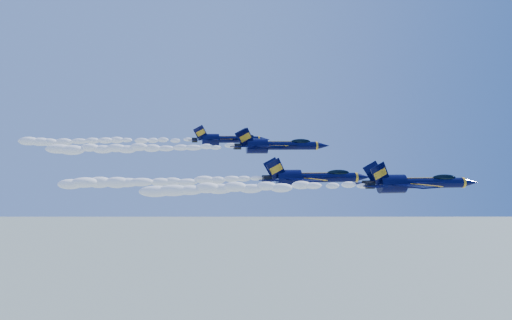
{
  "coord_description": "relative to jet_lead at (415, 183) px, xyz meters",
  "views": [
    {
      "loc": [
        -16.22,
        -83.08,
        156.85
      ],
      "look_at": [
        -3.98,
        0.88,
        153.19
      ],
      "focal_mm": 35.0,
      "sensor_mm": 36.0,
      "label": 1
    }
  ],
  "objects": [
    {
      "name": "smoke_trail_jet_fourth",
      "position": [
        -48.22,
        26.91,
        6.08
      ],
      "size": [
        31.91,
        1.57,
        1.41
      ],
      "primitive_type": "ellipsoid",
      "color": "white"
    },
    {
      "name": "smoke_trail_jet_third",
      "position": [
        -40.74,
        20.62,
        4.92
      ],
      "size": [
        31.91,
        1.86,
        1.67
      ],
      "primitive_type": "ellipsoid",
      "color": "white"
    },
    {
      "name": "jet_fourth",
      "position": [
        -25.78,
        26.91,
        6.43
      ],
      "size": [
        15.17,
        12.44,
        5.64
      ],
      "color": "black"
    },
    {
      "name": "smoke_trail_jet_second",
      "position": [
        -37.14,
        9.9,
        -0.19
      ],
      "size": [
        31.91,
        1.89,
        1.71
      ],
      "primitive_type": "ellipsoid",
      "color": "white"
    },
    {
      "name": "jet_second",
      "position": [
        -13.35,
        9.9,
        0.2
      ],
      "size": [
        18.32,
        15.03,
        6.81
      ],
      "color": "black"
    },
    {
      "name": "jet_third",
      "position": [
        -17.1,
        20.62,
        5.31
      ],
      "size": [
        17.97,
        14.74,
        6.68
      ],
      "color": "black"
    },
    {
      "name": "jet_lead",
      "position": [
        0.0,
        0.0,
        0.0
      ],
      "size": [
        18.04,
        14.8,
        6.71
      ],
      "color": "black"
    },
    {
      "name": "smoke_trail_jet_lead",
      "position": [
        -23.67,
        0.0,
        -0.38
      ],
      "size": [
        31.91,
        1.87,
        1.68
      ],
      "primitive_type": "ellipsoid",
      "color": "white"
    }
  ]
}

